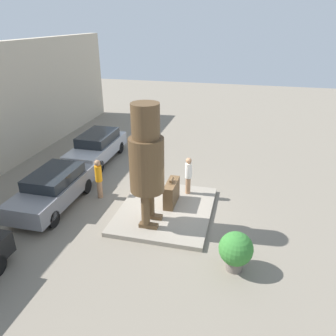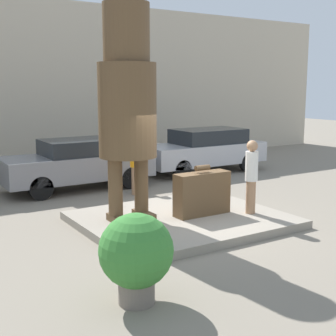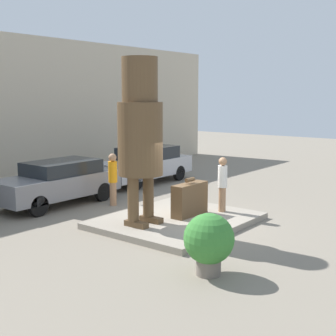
{
  "view_description": "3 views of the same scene",
  "coord_description": "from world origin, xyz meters",
  "views": [
    {
      "loc": [
        -11.16,
        -2.85,
        7.25
      ],
      "look_at": [
        -0.21,
        -0.15,
        2.1
      ],
      "focal_mm": 35.0,
      "sensor_mm": 36.0,
      "label": 1
    },
    {
      "loc": [
        -5.72,
        -8.51,
        3.08
      ],
      "look_at": [
        -0.48,
        -0.17,
        1.35
      ],
      "focal_mm": 50.0,
      "sensor_mm": 36.0,
      "label": 2
    },
    {
      "loc": [
        -10.67,
        -8.1,
        3.76
      ],
      "look_at": [
        -0.06,
        0.29,
        1.64
      ],
      "focal_mm": 50.0,
      "sensor_mm": 36.0,
      "label": 3
    }
  ],
  "objects": [
    {
      "name": "planter_pot",
      "position": [
        -2.75,
        -2.94,
        0.75
      ],
      "size": [
        1.07,
        1.07,
        1.33
      ],
      "color": "#70665B",
      "rests_on": "ground_plane"
    },
    {
      "name": "ground_plane",
      "position": [
        0.0,
        0.0,
        0.0
      ],
      "size": [
        60.0,
        60.0,
        0.0
      ],
      "primitive_type": "plane",
      "color": "gray"
    },
    {
      "name": "tourist",
      "position": [
        1.48,
        -0.64,
        1.11
      ],
      "size": [
        0.29,
        0.29,
        1.7
      ],
      "color": "#A87A56",
      "rests_on": "pedestal"
    },
    {
      "name": "statue_figure",
      "position": [
        -1.14,
        0.39,
        2.86
      ],
      "size": [
        1.24,
        1.24,
        4.59
      ],
      "color": "brown",
      "rests_on": "pedestal"
    },
    {
      "name": "pedestal",
      "position": [
        0.0,
        0.0,
        0.09
      ],
      "size": [
        4.43,
        3.69,
        0.18
      ],
      "color": "gray",
      "rests_on": "ground_plane"
    },
    {
      "name": "parked_car_silver",
      "position": [
        4.33,
        5.0,
        0.83
      ],
      "size": [
        4.61,
        1.75,
        1.56
      ],
      "rotation": [
        0.0,
        0.0,
        3.14
      ],
      "color": "#B7B7BC",
      "rests_on": "ground_plane"
    },
    {
      "name": "giant_suitcase",
      "position": [
        0.46,
        -0.14,
        0.67
      ],
      "size": [
        1.34,
        0.41,
        1.15
      ],
      "color": "brown",
      "rests_on": "pedestal"
    },
    {
      "name": "parked_car_grey",
      "position": [
        -0.6,
        4.68,
        0.81
      ],
      "size": [
        4.46,
        1.76,
        1.51
      ],
      "rotation": [
        0.0,
        0.0,
        3.14
      ],
      "color": "gray",
      "rests_on": "ground_plane"
    },
    {
      "name": "worker_hivis",
      "position": [
        0.49,
        3.12,
        0.98
      ],
      "size": [
        0.31,
        0.31,
        1.8
      ],
      "color": "#A87A56",
      "rests_on": "ground_plane"
    }
  ]
}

